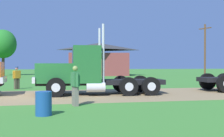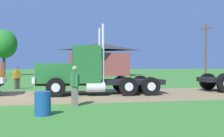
# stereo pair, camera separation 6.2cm
# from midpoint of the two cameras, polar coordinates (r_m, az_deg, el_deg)

# --- Properties ---
(ground_plane) EXTENTS (200.00, 200.00, 0.00)m
(ground_plane) POSITION_cam_midpoint_polar(r_m,az_deg,el_deg) (16.14, -15.54, -5.33)
(ground_plane) COLOR #3F812F
(dirt_track) EXTENTS (120.00, 6.98, 0.01)m
(dirt_track) POSITION_cam_midpoint_polar(r_m,az_deg,el_deg) (16.14, -15.54, -5.31)
(dirt_track) COLOR #927950
(dirt_track) RESTS_ON ground_plane
(truck_foreground_white) EXTENTS (7.46, 3.03, 3.93)m
(truck_foreground_white) POSITION_cam_midpoint_polar(r_m,az_deg,el_deg) (16.52, -5.75, -0.79)
(truck_foreground_white) COLOR black
(truck_foreground_white) RESTS_ON ground_plane
(visitor_by_barrel) EXTENTS (0.36, 0.62, 1.65)m
(visitor_by_barrel) POSITION_cam_midpoint_polar(r_m,az_deg,el_deg) (11.97, -7.43, -3.11)
(visitor_by_barrel) COLOR #33723F
(visitor_by_barrel) RESTS_ON ground_plane
(visitor_far_side) EXTENTS (0.51, 0.47, 1.57)m
(visitor_far_side) POSITION_cam_midpoint_polar(r_m,az_deg,el_deg) (21.15, -18.40, -1.62)
(visitor_far_side) COLOR gold
(visitor_far_side) RESTS_ON ground_plane
(steel_barrel) EXTENTS (0.54, 0.54, 0.81)m
(steel_barrel) POSITION_cam_midpoint_polar(r_m,az_deg,el_deg) (9.93, -13.55, -6.75)
(steel_barrel) COLOR #19478C
(steel_barrel) RESTS_ON ground_plane
(shed_building) EXTENTS (10.40, 7.92, 5.24)m
(shed_building) POSITION_cam_midpoint_polar(r_m,az_deg,el_deg) (46.62, -2.72, 1.74)
(shed_building) COLOR brown
(shed_building) RESTS_ON ground_plane
(utility_pole_near) EXTENTS (0.88, 2.12, 7.63)m
(utility_pole_near) POSITION_cam_midpoint_polar(r_m,az_deg,el_deg) (44.26, 17.86, 3.75)
(utility_pole_near) COLOR brown
(utility_pole_near) RESTS_ON ground_plane
(tree_mid) EXTENTS (4.18, 4.18, 7.36)m
(tree_mid) POSITION_cam_midpoint_polar(r_m,az_deg,el_deg) (49.55, -20.76, 4.53)
(tree_mid) COLOR #513823
(tree_mid) RESTS_ON ground_plane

